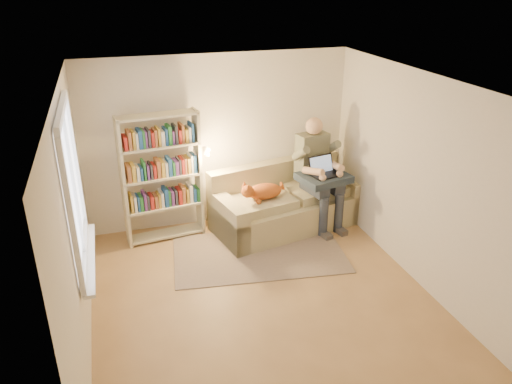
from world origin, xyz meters
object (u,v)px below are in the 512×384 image
object	(u,v)px
sofa	(285,205)
person	(317,167)
cat	(259,192)
laptop	(328,169)
bookshelf	(162,172)

from	to	relation	value
sofa	person	distance (m)	0.76
sofa	cat	xyz separation A→B (m)	(-0.50, -0.25, 0.38)
person	cat	xyz separation A→B (m)	(-0.98, -0.19, -0.21)
laptop	sofa	bearing A→B (deg)	148.15
person	bookshelf	world-z (taller)	bookshelf
cat	bookshelf	size ratio (longest dim) A/B	0.40
sofa	laptop	world-z (taller)	laptop
person	cat	size ratio (longest dim) A/B	2.20
sofa	cat	size ratio (longest dim) A/B	3.15
sofa	bookshelf	bearing A→B (deg)	163.15
person	cat	distance (m)	1.02
bookshelf	laptop	bearing A→B (deg)	-15.59
cat	sofa	bearing A→B (deg)	14.75
cat	laptop	xyz separation A→B (m)	(1.09, 0.04, 0.22)
sofa	laptop	xyz separation A→B (m)	(0.59, -0.21, 0.60)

